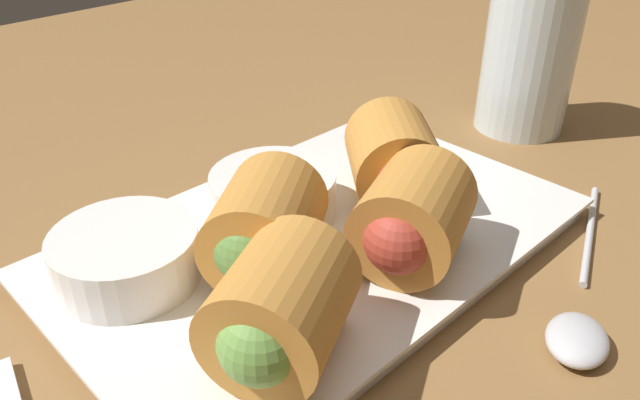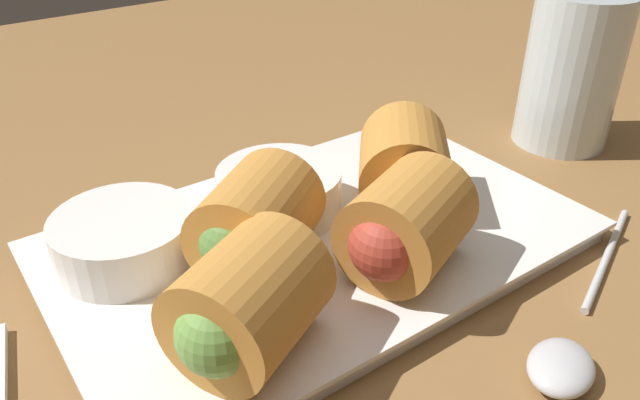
{
  "view_description": "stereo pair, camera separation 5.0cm",
  "coord_description": "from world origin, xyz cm",
  "px_view_note": "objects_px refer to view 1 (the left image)",
  "views": [
    {
      "loc": [
        -25.04,
        -22.17,
        26.08
      ],
      "look_at": [
        -1.97,
        1.57,
        5.92
      ],
      "focal_mm": 35.0,
      "sensor_mm": 36.0,
      "label": 1
    },
    {
      "loc": [
        -21.2,
        -25.38,
        26.08
      ],
      "look_at": [
        -1.97,
        1.57,
        5.92
      ],
      "focal_mm": 35.0,
      "sensor_mm": 36.0,
      "label": 2
    }
  ],
  "objects_px": {
    "serving_plate": "(320,242)",
    "drinking_glass": "(529,59)",
    "dipping_bowl_near": "(273,193)",
    "dipping_bowl_far": "(126,254)",
    "spoon": "(579,322)"
  },
  "relations": [
    {
      "from": "dipping_bowl_near",
      "to": "spoon",
      "type": "relative_size",
      "value": 0.43
    },
    {
      "from": "dipping_bowl_near",
      "to": "dipping_bowl_far",
      "type": "relative_size",
      "value": 1.0
    },
    {
      "from": "drinking_glass",
      "to": "serving_plate",
      "type": "bearing_deg",
      "value": -177.05
    },
    {
      "from": "dipping_bowl_near",
      "to": "drinking_glass",
      "type": "bearing_deg",
      "value": -4.94
    },
    {
      "from": "serving_plate",
      "to": "drinking_glass",
      "type": "relative_size",
      "value": 2.62
    },
    {
      "from": "dipping_bowl_near",
      "to": "drinking_glass",
      "type": "distance_m",
      "value": 0.28
    },
    {
      "from": "serving_plate",
      "to": "dipping_bowl_near",
      "type": "distance_m",
      "value": 0.04
    },
    {
      "from": "drinking_glass",
      "to": "dipping_bowl_far",
      "type": "bearing_deg",
      "value": 175.52
    },
    {
      "from": "dipping_bowl_near",
      "to": "drinking_glass",
      "type": "height_order",
      "value": "drinking_glass"
    },
    {
      "from": "serving_plate",
      "to": "dipping_bowl_far",
      "type": "distance_m",
      "value": 0.12
    },
    {
      "from": "serving_plate",
      "to": "dipping_bowl_near",
      "type": "xyz_separation_m",
      "value": [
        -0.01,
        0.04,
        0.02
      ]
    },
    {
      "from": "dipping_bowl_near",
      "to": "serving_plate",
      "type": "bearing_deg",
      "value": -79.8
    },
    {
      "from": "dipping_bowl_far",
      "to": "drinking_glass",
      "type": "height_order",
      "value": "drinking_glass"
    },
    {
      "from": "dipping_bowl_near",
      "to": "drinking_glass",
      "type": "relative_size",
      "value": 0.65
    },
    {
      "from": "dipping_bowl_near",
      "to": "drinking_glass",
      "type": "xyz_separation_m",
      "value": [
        0.27,
        -0.02,
        0.03
      ]
    }
  ]
}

